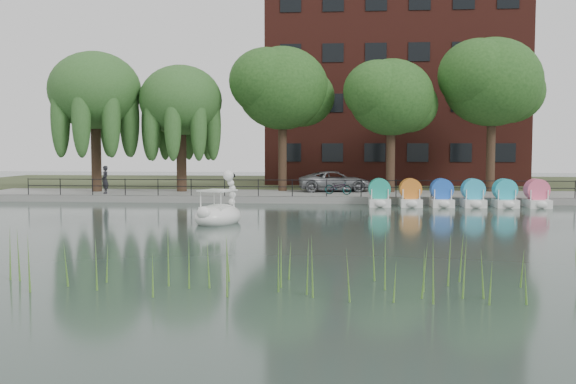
# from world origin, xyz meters

# --- Properties ---
(ground_plane) EXTENTS (120.00, 120.00, 0.00)m
(ground_plane) POSITION_xyz_m (0.00, 0.00, 0.00)
(ground_plane) COLOR #3D5047
(promenade) EXTENTS (40.00, 6.00, 0.40)m
(promenade) POSITION_xyz_m (0.00, 16.00, 0.20)
(promenade) COLOR gray
(promenade) RESTS_ON ground_plane
(kerb) EXTENTS (40.00, 0.25, 0.40)m
(kerb) POSITION_xyz_m (0.00, 13.05, 0.20)
(kerb) COLOR gray
(kerb) RESTS_ON ground_plane
(land_strip) EXTENTS (60.00, 22.00, 0.36)m
(land_strip) POSITION_xyz_m (0.00, 30.00, 0.18)
(land_strip) COLOR #47512D
(land_strip) RESTS_ON ground_plane
(railing) EXTENTS (32.00, 0.05, 1.00)m
(railing) POSITION_xyz_m (0.00, 13.25, 1.15)
(railing) COLOR black
(railing) RESTS_ON promenade
(apartment_building) EXTENTS (20.00, 10.07, 18.00)m
(apartment_building) POSITION_xyz_m (7.00, 29.97, 9.36)
(apartment_building) COLOR #4C1E16
(apartment_building) RESTS_ON land_strip
(willow_left) EXTENTS (5.88, 5.88, 9.01)m
(willow_left) POSITION_xyz_m (-13.00, 16.50, 6.87)
(willow_left) COLOR #473323
(willow_left) RESTS_ON promenade
(willow_mid) EXTENTS (5.32, 5.32, 8.15)m
(willow_mid) POSITION_xyz_m (-7.50, 17.00, 6.25)
(willow_mid) COLOR #473323
(willow_mid) RESTS_ON promenade
(broadleaf_center) EXTENTS (6.00, 6.00, 9.25)m
(broadleaf_center) POSITION_xyz_m (-1.00, 18.00, 7.06)
(broadleaf_center) COLOR #473323
(broadleaf_center) RESTS_ON promenade
(broadleaf_right) EXTENTS (5.40, 5.40, 8.32)m
(broadleaf_right) POSITION_xyz_m (6.00, 17.50, 6.39)
(broadleaf_right) COLOR #473323
(broadleaf_right) RESTS_ON promenade
(broadleaf_far) EXTENTS (6.30, 6.30, 9.71)m
(broadleaf_far) POSITION_xyz_m (12.50, 18.50, 7.40)
(broadleaf_far) COLOR #473323
(broadleaf_far) RESTS_ON promenade
(minivan) EXTENTS (3.24, 5.73, 1.51)m
(minivan) POSITION_xyz_m (2.49, 17.61, 1.16)
(minivan) COLOR gray
(minivan) RESTS_ON promenade
(bicycle) EXTENTS (1.18, 1.82, 1.00)m
(bicycle) POSITION_xyz_m (2.67, 14.97, 0.90)
(bicycle) COLOR gray
(bicycle) RESTS_ON promenade
(pedestrian) EXTENTS (0.83, 0.86, 1.98)m
(pedestrian) POSITION_xyz_m (-11.66, 14.42, 1.39)
(pedestrian) COLOR black
(pedestrian) RESTS_ON promenade
(swan_boat) EXTENTS (2.50, 3.09, 2.27)m
(swan_boat) POSITION_xyz_m (-2.41, 3.09, 0.50)
(swan_boat) COLOR white
(swan_boat) RESTS_ON ground_plane
(pedal_boat_row) EXTENTS (9.65, 1.70, 1.40)m
(pedal_boat_row) POSITION_xyz_m (9.21, 11.75, 0.61)
(pedal_boat_row) COLOR white
(pedal_boat_row) RESTS_ON ground_plane
(reed_bank) EXTENTS (24.00, 2.40, 1.20)m
(reed_bank) POSITION_xyz_m (2.00, -9.50, 0.60)
(reed_bank) COLOR #669938
(reed_bank) RESTS_ON ground_plane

